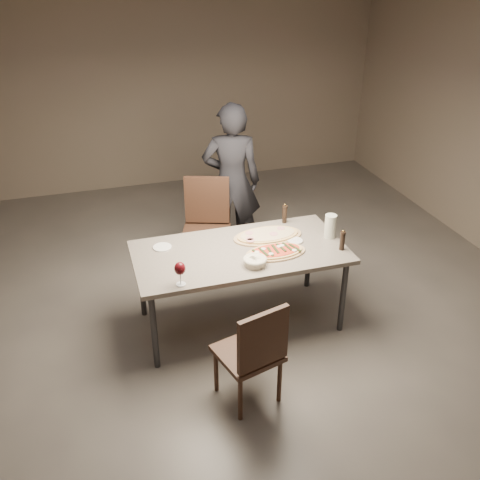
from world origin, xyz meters
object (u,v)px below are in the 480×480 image
object	(u,v)px
zucchini_pizza	(276,252)
ham_pizza	(268,235)
diner	(232,182)
dining_table	(240,256)
bread_basket	(255,261)
pepper_mill_left	(285,214)
chair_far	(206,222)
chair_near	(254,350)
carafe	(330,226)

from	to	relation	value
zucchini_pizza	ham_pizza	xyz separation A→B (m)	(0.03, 0.29, -0.00)
diner	zucchini_pizza	bearing A→B (deg)	104.42
dining_table	diner	world-z (taller)	diner
diner	ham_pizza	bearing A→B (deg)	105.89
diner	bread_basket	bearing A→B (deg)	96.07
dining_table	bread_basket	size ratio (longest dim) A/B	9.20
dining_table	diner	xyz separation A→B (m)	(0.29, 1.26, 0.15)
dining_table	zucchini_pizza	world-z (taller)	zucchini_pizza
pepper_mill_left	chair_far	xyz separation A→B (m)	(-0.61, 0.58, -0.28)
ham_pizza	chair_near	xyz separation A→B (m)	(-0.50, -1.13, -0.27)
pepper_mill_left	ham_pizza	bearing A→B (deg)	-137.70
bread_basket	chair_far	world-z (taller)	chair_far
chair_near	chair_far	distance (m)	1.94
dining_table	chair_far	world-z (taller)	chair_far
zucchini_pizza	pepper_mill_left	distance (m)	0.59
pepper_mill_left	diner	world-z (taller)	diner
pepper_mill_left	chair_far	bearing A→B (deg)	136.53
bread_basket	pepper_mill_left	xyz separation A→B (m)	(0.51, 0.65, 0.05)
ham_pizza	bread_basket	distance (m)	0.50
carafe	chair_far	bearing A→B (deg)	132.82
carafe	diner	distance (m)	1.37
chair_near	zucchini_pizza	bearing A→B (deg)	45.74
dining_table	zucchini_pizza	xyz separation A→B (m)	(0.27, -0.14, 0.07)
pepper_mill_left	diner	distance (m)	0.92
bread_basket	pepper_mill_left	distance (m)	0.82
chair_near	diner	xyz separation A→B (m)	(0.49, 2.23, 0.35)
bread_basket	ham_pizza	bearing A→B (deg)	58.46
bread_basket	dining_table	bearing A→B (deg)	99.37
bread_basket	pepper_mill_left	size ratio (longest dim) A/B	1.02
chair_near	bread_basket	bearing A→B (deg)	56.18
pepper_mill_left	zucchini_pizza	bearing A→B (deg)	-118.37
chair_far	diner	world-z (taller)	diner
ham_pizza	diner	size ratio (longest dim) A/B	0.37
chair_far	dining_table	bearing A→B (deg)	112.92
ham_pizza	pepper_mill_left	size ratio (longest dim) A/B	3.26
bread_basket	chair_near	distance (m)	0.80
ham_pizza	pepper_mill_left	xyz separation A→B (m)	(0.25, 0.22, 0.07)
zucchini_pizza	diner	distance (m)	1.40
bread_basket	carafe	world-z (taller)	carafe
pepper_mill_left	chair_near	xyz separation A→B (m)	(-0.74, -1.35, -0.34)
ham_pizza	pepper_mill_left	distance (m)	0.34
dining_table	chair_far	bearing A→B (deg)	93.64
zucchini_pizza	bread_basket	size ratio (longest dim) A/B	2.65
dining_table	pepper_mill_left	size ratio (longest dim) A/B	9.43
chair_far	diner	size ratio (longest dim) A/B	0.60
chair_far	chair_near	bearing A→B (deg)	105.35
pepper_mill_left	carafe	xyz separation A→B (m)	(0.28, -0.38, 0.02)
zucchini_pizza	chair_near	size ratio (longest dim) A/B	0.58
ham_pizza	dining_table	bearing A→B (deg)	-175.53
zucchini_pizza	ham_pizza	distance (m)	0.30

